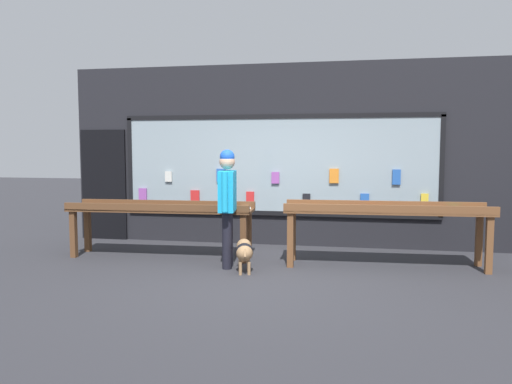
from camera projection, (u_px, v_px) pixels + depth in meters
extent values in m
plane|color=#2D2D33|center=(257.00, 277.00, 6.79)|extent=(40.00, 40.00, 0.00)
cube|color=black|center=(282.00, 155.00, 9.00)|extent=(7.86, 0.20, 3.25)
cube|color=#8C9EA8|center=(277.00, 165.00, 8.90)|extent=(5.60, 0.03, 1.73)
cube|color=black|center=(277.00, 116.00, 8.83)|extent=(5.68, 0.06, 0.08)
cube|color=black|center=(277.00, 213.00, 8.98)|extent=(5.68, 0.06, 0.08)
cube|color=black|center=(131.00, 164.00, 9.43)|extent=(0.08, 0.06, 1.73)
cube|color=black|center=(442.00, 166.00, 8.37)|extent=(0.08, 0.06, 1.73)
cube|color=#994CA5|center=(143.00, 195.00, 9.39)|extent=(0.15, 0.03, 0.24)
cube|color=silver|center=(169.00, 177.00, 9.26)|extent=(0.13, 0.03, 0.19)
cube|color=red|center=(195.00, 196.00, 9.20)|extent=(0.16, 0.03, 0.21)
cube|color=#2659B2|center=(221.00, 175.00, 9.07)|extent=(0.17, 0.03, 0.23)
cube|color=red|center=(250.00, 197.00, 9.00)|extent=(0.14, 0.03, 0.20)
cube|color=#994CA5|center=(275.00, 178.00, 8.89)|extent=(0.14, 0.03, 0.21)
cube|color=black|center=(306.00, 199.00, 8.81)|extent=(0.14, 0.03, 0.19)
cube|color=orange|center=(334.00, 176.00, 8.69)|extent=(0.16, 0.03, 0.25)
cube|color=#2659B2|center=(365.00, 199.00, 8.62)|extent=(0.15, 0.03, 0.20)
cube|color=#2659B2|center=(396.00, 177.00, 8.49)|extent=(0.14, 0.03, 0.26)
cube|color=yellow|center=(425.00, 200.00, 8.43)|extent=(0.12, 0.03, 0.22)
cube|color=black|center=(104.00, 185.00, 9.57)|extent=(0.90, 0.04, 2.10)
cube|color=brown|center=(74.00, 234.00, 7.99)|extent=(0.09, 0.09, 0.75)
cube|color=brown|center=(244.00, 239.00, 7.59)|extent=(0.09, 0.09, 0.75)
cube|color=brown|center=(88.00, 230.00, 8.45)|extent=(0.09, 0.09, 0.75)
cube|color=brown|center=(249.00, 234.00, 8.06)|extent=(0.09, 0.09, 0.75)
cube|color=brown|center=(161.00, 210.00, 7.99)|extent=(2.99, 0.77, 0.04)
cube|color=brown|center=(155.00, 208.00, 7.70)|extent=(2.97, 0.20, 0.12)
cube|color=brown|center=(167.00, 204.00, 8.26)|extent=(2.97, 0.20, 0.12)
cube|color=orange|center=(85.00, 206.00, 8.25)|extent=(0.19, 0.22, 0.03)
cube|color=#2659B2|center=(110.00, 208.00, 7.92)|extent=(0.14, 0.23, 0.02)
cube|color=#338C4C|center=(144.00, 209.00, 7.88)|extent=(0.14, 0.22, 0.02)
cube|color=red|center=(175.00, 209.00, 7.88)|extent=(0.18, 0.22, 0.02)
cube|color=#338C4C|center=(208.00, 209.00, 7.82)|extent=(0.20, 0.23, 0.03)
cube|color=silver|center=(246.00, 208.00, 7.98)|extent=(0.20, 0.26, 0.02)
cube|color=brown|center=(290.00, 240.00, 7.32)|extent=(0.09, 0.09, 0.81)
cube|color=brown|center=(489.00, 245.00, 6.92)|extent=(0.09, 0.09, 0.81)
cube|color=brown|center=(293.00, 234.00, 7.79)|extent=(0.09, 0.09, 0.81)
cube|color=brown|center=(479.00, 239.00, 7.39)|extent=(0.09, 0.09, 0.81)
cube|color=brown|center=(386.00, 211.00, 7.32)|extent=(2.99, 0.78, 0.04)
cube|color=brown|center=(388.00, 209.00, 7.03)|extent=(2.97, 0.20, 0.12)
cube|color=brown|center=(384.00, 205.00, 7.60)|extent=(2.97, 0.20, 0.12)
cube|color=#5999A5|center=(295.00, 208.00, 7.36)|extent=(0.18, 0.23, 0.03)
cube|color=black|center=(314.00, 208.00, 7.40)|extent=(0.13, 0.23, 0.03)
cube|color=#338C4C|center=(335.00, 208.00, 7.46)|extent=(0.12, 0.19, 0.02)
cube|color=#994CA5|center=(353.00, 208.00, 7.42)|extent=(0.15, 0.19, 0.03)
cube|color=orange|center=(372.00, 208.00, 7.42)|extent=(0.16, 0.24, 0.03)
cube|color=red|center=(395.00, 210.00, 7.12)|extent=(0.17, 0.23, 0.03)
cube|color=silver|center=(416.00, 209.00, 7.32)|extent=(0.18, 0.22, 0.02)
cube|color=#994CA5|center=(440.00, 210.00, 7.21)|extent=(0.15, 0.24, 0.02)
cube|color=#338C4C|center=(456.00, 209.00, 7.31)|extent=(0.22, 0.25, 0.03)
cube|color=yellow|center=(483.00, 211.00, 7.08)|extent=(0.16, 0.22, 0.03)
cylinder|color=black|center=(227.00, 240.00, 7.22)|extent=(0.14, 0.14, 0.83)
cylinder|color=black|center=(228.00, 238.00, 7.38)|extent=(0.14, 0.14, 0.83)
cube|color=#19A5E0|center=(227.00, 191.00, 7.24)|extent=(0.28, 0.49, 0.59)
cylinder|color=#19A5E0|center=(225.00, 192.00, 6.95)|extent=(0.09, 0.09, 0.56)
cylinder|color=#19A5E0|center=(230.00, 188.00, 7.53)|extent=(0.09, 0.09, 0.56)
sphere|color=tan|center=(227.00, 162.00, 7.20)|extent=(0.23, 0.23, 0.23)
sphere|color=blue|center=(227.00, 157.00, 7.20)|extent=(0.21, 0.21, 0.21)
ellipsoid|color=#99724C|center=(244.00, 253.00, 6.98)|extent=(0.32, 0.41, 0.24)
ellipsoid|color=black|center=(244.00, 252.00, 6.98)|extent=(0.29, 0.27, 0.25)
sphere|color=#99724C|center=(244.00, 246.00, 7.19)|extent=(0.21, 0.21, 0.21)
cylinder|color=#99724C|center=(245.00, 253.00, 6.77)|extent=(0.05, 0.10, 0.12)
cylinder|color=#99724C|center=(248.00, 265.00, 7.11)|extent=(0.04, 0.04, 0.17)
cylinder|color=#99724C|center=(240.00, 265.00, 7.10)|extent=(0.04, 0.04, 0.17)
cylinder|color=#99724C|center=(249.00, 269.00, 6.89)|extent=(0.04, 0.04, 0.17)
cylinder|color=#99724C|center=(240.00, 269.00, 6.89)|extent=(0.04, 0.04, 0.17)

